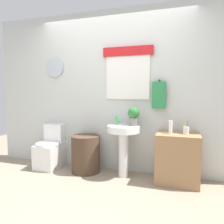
{
  "coord_description": "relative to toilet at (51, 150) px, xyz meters",
  "views": [
    {
      "loc": [
        1.08,
        -2.28,
        1.29
      ],
      "look_at": [
        0.08,
        0.8,
        0.99
      ],
      "focal_mm": 34.86,
      "sensor_mm": 36.0,
      "label": 1
    }
  ],
  "objects": [
    {
      "name": "pedestal_sink",
      "position": [
        1.3,
        -0.03,
        0.3
      ],
      "size": [
        0.49,
        0.49,
        0.79
      ],
      "color": "white",
      "rests_on": "ground_plane"
    },
    {
      "name": "back_wall",
      "position": [
        1.06,
        0.27,
        1.02
      ],
      "size": [
        4.4,
        0.18,
        2.6
      ],
      "color": "silver",
      "rests_on": "ground_plane"
    },
    {
      "name": "faucet",
      "position": [
        1.3,
        0.09,
        0.55
      ],
      "size": [
        0.03,
        0.03,
        0.1
      ],
      "primitive_type": "cylinder",
      "color": "silver",
      "rests_on": "pedestal_sink"
    },
    {
      "name": "laundry_hamper",
      "position": [
        0.67,
        -0.03,
        0.01
      ],
      "size": [
        0.46,
        0.46,
        0.59
      ],
      "primitive_type": "cylinder",
      "color": "#4C3828",
      "rests_on": "ground_plane"
    },
    {
      "name": "soap_bottle",
      "position": [
        1.18,
        0.02,
        0.57
      ],
      "size": [
        0.05,
        0.05,
        0.14
      ],
      "primitive_type": "cylinder",
      "color": "green",
      "rests_on": "pedestal_sink"
    },
    {
      "name": "potted_plant",
      "position": [
        1.44,
        0.03,
        0.65
      ],
      "size": [
        0.18,
        0.18,
        0.28
      ],
      "color": "slate",
      "rests_on": "pedestal_sink"
    },
    {
      "name": "wooden_cabinet",
      "position": [
        2.09,
        -0.03,
        0.07
      ],
      "size": [
        0.59,
        0.44,
        0.71
      ],
      "primitive_type": "cube",
      "color": "#9E754C",
      "rests_on": "ground_plane"
    },
    {
      "name": "toothbrush_cup",
      "position": [
        2.2,
        -0.01,
        0.48
      ],
      "size": [
        0.08,
        0.08,
        0.19
      ],
      "color": "silver",
      "rests_on": "wooden_cabinet"
    },
    {
      "name": "toilet",
      "position": [
        0.0,
        0.0,
        0.0
      ],
      "size": [
        0.38,
        0.51,
        0.74
      ],
      "color": "white",
      "rests_on": "ground_plane"
    },
    {
      "name": "lotion_bottle",
      "position": [
        1.99,
        -0.07,
        0.51
      ],
      "size": [
        0.05,
        0.05,
        0.18
      ],
      "primitive_type": "cylinder",
      "color": "white",
      "rests_on": "wooden_cabinet"
    },
    {
      "name": "ground_plane",
      "position": [
        1.06,
        -0.88,
        -0.29
      ],
      "size": [
        8.0,
        8.0,
        0.0
      ],
      "primitive_type": "plane",
      "color": "gray"
    }
  ]
}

